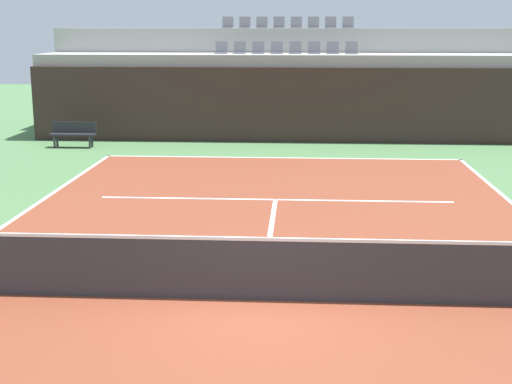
{
  "coord_description": "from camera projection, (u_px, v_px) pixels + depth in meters",
  "views": [
    {
      "loc": [
        0.57,
        -10.13,
        3.99
      ],
      "look_at": [
        -0.19,
        2.0,
        1.2
      ],
      "focal_mm": 50.89,
      "sensor_mm": 36.0,
      "label": 1
    }
  ],
  "objects": [
    {
      "name": "centre_service_line",
      "position": [
        269.0,
        239.0,
        13.89
      ],
      "size": [
        0.1,
        6.4,
        0.0
      ],
      "primitive_type": "cube",
      "color": "white",
      "rests_on": "court_surface"
    },
    {
      "name": "seating_row_upper",
      "position": [
        288.0,
        25.0,
        28.42
      ],
      "size": [
        5.16,
        0.44,
        0.44
      ],
      "color": "slate",
      "rests_on": "stands_tier_upper"
    },
    {
      "name": "seating_row_lower",
      "position": [
        286.0,
        50.0,
        26.29
      ],
      "size": [
        5.16,
        0.44,
        0.44
      ],
      "color": "slate",
      "rests_on": "stands_tier_lower"
    },
    {
      "name": "ground_plane",
      "position": [
        260.0,
        301.0,
        10.78
      ],
      "size": [
        80.0,
        80.0,
        0.0
      ],
      "primitive_type": "plane",
      "color": "#477042"
    },
    {
      "name": "stands_tier_lower",
      "position": [
        286.0,
        96.0,
        26.56
      ],
      "size": [
        17.88,
        2.4,
        3.0
      ],
      "primitive_type": "cube",
      "color": "#9E9E99",
      "rests_on": "ground_plane"
    },
    {
      "name": "player_bench",
      "position": [
        73.0,
        132.0,
        24.32
      ],
      "size": [
        1.5,
        0.4,
        0.85
      ],
      "color": "#232328",
      "rests_on": "ground_plane"
    },
    {
      "name": "service_line_far",
      "position": [
        275.0,
        200.0,
        17.0
      ],
      "size": [
        8.26,
        0.1,
        0.0
      ],
      "primitive_type": "cube",
      "color": "white",
      "rests_on": "court_surface"
    },
    {
      "name": "tennis_net",
      "position": [
        260.0,
        268.0,
        10.66
      ],
      "size": [
        11.08,
        0.08,
        1.07
      ],
      "color": "black",
      "rests_on": "court_surface"
    },
    {
      "name": "back_wall",
      "position": [
        285.0,
        105.0,
        25.29
      ],
      "size": [
        17.88,
        0.3,
        2.6
      ],
      "primitive_type": "cube",
      "color": "#33231E",
      "rests_on": "ground_plane"
    },
    {
      "name": "stands_tier_upper",
      "position": [
        287.0,
        78.0,
        28.79
      ],
      "size": [
        17.88,
        2.4,
        3.91
      ],
      "primitive_type": "cube",
      "color": "#9E9E99",
      "rests_on": "ground_plane"
    },
    {
      "name": "court_surface",
      "position": [
        260.0,
        300.0,
        10.78
      ],
      "size": [
        11.0,
        24.0,
        0.01
      ],
      "primitive_type": "cube",
      "color": "brown",
      "rests_on": "ground_plane"
    },
    {
      "name": "baseline_far",
      "position": [
        282.0,
        158.0,
        22.4
      ],
      "size": [
        11.0,
        0.1,
        0.0
      ],
      "primitive_type": "cube",
      "color": "white",
      "rests_on": "court_surface"
    }
  ]
}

